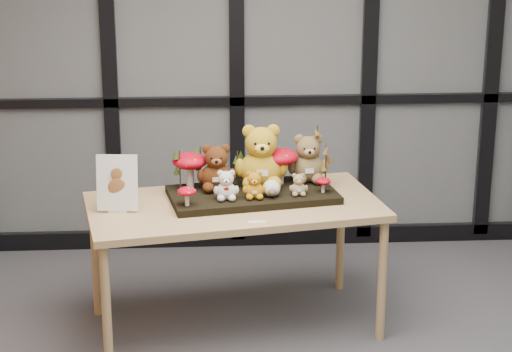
{
  "coord_description": "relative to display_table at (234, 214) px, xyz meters",
  "views": [
    {
      "loc": [
        -0.69,
        -3.68,
        2.46
      ],
      "look_at": [
        -0.4,
        1.15,
        0.93
      ],
      "focal_mm": 65.0,
      "sensor_mm": 36.0,
      "label": 1
    }
  ],
  "objects": [
    {
      "name": "mushroom_front_right",
      "position": [
        0.5,
        0.04,
        0.15
      ],
      "size": [
        0.09,
        0.09,
        0.09
      ],
      "primitive_type": null,
      "color": "#A40514",
      "rests_on": "diorama_tray"
    },
    {
      "name": "bear_white_bow",
      "position": [
        -0.04,
        -0.04,
        0.2
      ],
      "size": [
        0.16,
        0.15,
        0.18
      ],
      "primitive_type": null,
      "rotation": [
        0.0,
        0.0,
        0.18
      ],
      "color": "white",
      "rests_on": "diorama_tray"
    },
    {
      "name": "bear_pooh_yellow",
      "position": [
        0.16,
        0.18,
        0.31
      ],
      "size": [
        0.35,
        0.33,
        0.4
      ],
      "primitive_type": null,
      "rotation": [
        0.0,
        0.0,
        0.18
      ],
      "color": "gold",
      "rests_on": "diorama_tray"
    },
    {
      "name": "bear_tan_back",
      "position": [
        0.44,
        0.26,
        0.26
      ],
      "size": [
        0.27,
        0.25,
        0.31
      ],
      "primitive_type": null,
      "rotation": [
        0.0,
        0.0,
        0.18
      ],
      "color": "brown",
      "rests_on": "diorama_tray"
    },
    {
      "name": "plush_cream_hedgehog",
      "position": [
        0.21,
        -0.01,
        0.16
      ],
      "size": [
        0.09,
        0.08,
        0.1
      ],
      "primitive_type": null,
      "rotation": [
        0.0,
        0.0,
        0.18
      ],
      "color": "silver",
      "rests_on": "diorama_tray"
    },
    {
      "name": "sprig_dry_far_right",
      "position": [
        0.49,
        0.25,
        0.27
      ],
      "size": [
        0.05,
        0.05,
        0.33
      ],
      "primitive_type": null,
      "color": "brown",
      "rests_on": "diorama_tray"
    },
    {
      "name": "label_card",
      "position": [
        0.11,
        -0.31,
        0.07
      ],
      "size": [
        0.09,
        0.03,
        0.0
      ],
      "primitive_type": "cube",
      "color": "white",
      "rests_on": "display_table"
    },
    {
      "name": "glass_partition",
      "position": [
        0.52,
        1.28,
        0.72
      ],
      "size": [
        4.9,
        0.06,
        2.78
      ],
      "color": "#2D383F",
      "rests_on": "floor"
    },
    {
      "name": "mushroom_front_left",
      "position": [
        -0.26,
        -0.14,
        0.16
      ],
      "size": [
        0.1,
        0.1,
        0.11
      ],
      "primitive_type": null,
      "color": "#A40514",
      "rests_on": "diorama_tray"
    },
    {
      "name": "sprig_green_centre",
      "position": [
        0.03,
        0.25,
        0.2
      ],
      "size": [
        0.05,
        0.05,
        0.19
      ],
      "primitive_type": null,
      "color": "#1D380C",
      "rests_on": "diorama_tray"
    },
    {
      "name": "room_shell",
      "position": [
        0.52,
        -1.19,
        0.99
      ],
      "size": [
        5.0,
        5.0,
        5.0
      ],
      "color": "#B5B2AB",
      "rests_on": "floor"
    },
    {
      "name": "bear_small_yellow",
      "position": [
        0.11,
        -0.03,
        0.19
      ],
      "size": [
        0.15,
        0.14,
        0.17
      ],
      "primitive_type": null,
      "rotation": [
        0.0,
        0.0,
        0.18
      ],
      "color": "#C37C10",
      "rests_on": "diorama_tray"
    },
    {
      "name": "sign_holder",
      "position": [
        -0.63,
        -0.1,
        0.21
      ],
      "size": [
        0.23,
        0.07,
        0.32
      ],
      "rotation": [
        0.0,
        0.0,
        -0.08
      ],
      "color": "silver",
      "rests_on": "display_table"
    },
    {
      "name": "mushroom_back_right",
      "position": [
        0.27,
        0.22,
        0.22
      ],
      "size": [
        0.21,
        0.21,
        0.23
      ],
      "primitive_type": null,
      "color": "#A40514",
      "rests_on": "diorama_tray"
    },
    {
      "name": "bear_beige_small",
      "position": [
        0.36,
        0.01,
        0.18
      ],
      "size": [
        0.12,
        0.11,
        0.14
      ],
      "primitive_type": null,
      "rotation": [
        0.0,
        0.0,
        0.18
      ],
      "color": "#9F865C",
      "rests_on": "diorama_tray"
    },
    {
      "name": "diorama_tray",
      "position": [
        0.11,
        0.08,
        0.09
      ],
      "size": [
        1.0,
        0.63,
        0.04
      ],
      "primitive_type": "cube",
      "rotation": [
        0.0,
        0.0,
        0.18
      ],
      "color": "black",
      "rests_on": "display_table"
    },
    {
      "name": "bear_brown_medium",
      "position": [
        -0.09,
        0.14,
        0.25
      ],
      "size": [
        0.26,
        0.24,
        0.29
      ],
      "primitive_type": null,
      "rotation": [
        0.0,
        0.0,
        0.18
      ],
      "color": "#4C240D",
      "rests_on": "diorama_tray"
    },
    {
      "name": "sprig_green_far_left",
      "position": [
        -0.3,
        0.13,
        0.22
      ],
      "size": [
        0.05,
        0.05,
        0.24
      ],
      "primitive_type": null,
      "color": "#1D380C",
      "rests_on": "diorama_tray"
    },
    {
      "name": "sprig_green_mid_left",
      "position": [
        -0.18,
        0.2,
        0.22
      ],
      "size": [
        0.05,
        0.05,
        0.24
      ],
      "primitive_type": null,
      "color": "#1D380C",
      "rests_on": "diorama_tray"
    },
    {
      "name": "mushroom_back_left",
      "position": [
        -0.24,
        0.18,
        0.22
      ],
      "size": [
        0.2,
        0.2,
        0.22
      ],
      "primitive_type": null,
      "color": "#A40514",
      "rests_on": "diorama_tray"
    },
    {
      "name": "sprig_dry_mid_right",
      "position": [
        0.53,
        0.14,
        0.23
      ],
      "size": [
        0.05,
        0.05,
        0.25
      ],
      "primitive_type": null,
      "color": "brown",
      "rests_on": "diorama_tray"
    },
    {
      "name": "display_table",
      "position": [
        0.0,
        0.0,
        0.0
      ],
      "size": [
        1.74,
        1.09,
        0.76
      ],
      "rotation": [
        0.0,
        0.0,
        0.18
      ],
      "color": "tan",
      "rests_on": "floor"
    }
  ]
}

